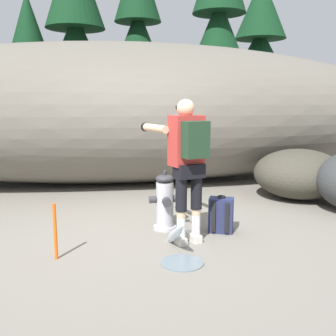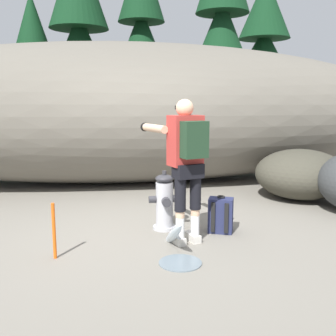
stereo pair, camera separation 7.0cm
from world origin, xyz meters
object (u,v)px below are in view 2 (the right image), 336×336
(fire_hydrant, at_px, (164,203))
(utility_worker, at_px, (185,154))
(spare_backpack, at_px, (221,215))
(survey_stake, at_px, (54,231))
(boulder_mid, at_px, (301,174))

(fire_hydrant, xyz_separation_m, utility_worker, (0.17, -0.51, 0.70))
(spare_backpack, bearing_deg, survey_stake, 128.34)
(spare_backpack, xyz_separation_m, boulder_mid, (1.83, 1.49, 0.21))
(survey_stake, bearing_deg, utility_worker, 10.57)
(survey_stake, bearing_deg, fire_hydrant, 31.36)
(fire_hydrant, bearing_deg, spare_backpack, -18.15)
(spare_backpack, bearing_deg, utility_worker, 141.44)
(spare_backpack, xyz_separation_m, survey_stake, (-1.97, -0.56, 0.08))
(fire_hydrant, relative_size, survey_stake, 1.28)
(spare_backpack, bearing_deg, boulder_mid, -28.43)
(fire_hydrant, distance_m, survey_stake, 1.50)
(spare_backpack, bearing_deg, fire_hydrant, 94.39)
(boulder_mid, bearing_deg, utility_worker, -143.00)
(spare_backpack, distance_m, survey_stake, 2.05)
(boulder_mid, bearing_deg, survey_stake, -151.74)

